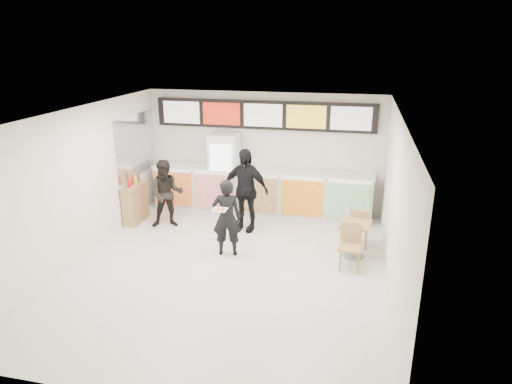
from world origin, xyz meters
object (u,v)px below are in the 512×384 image
(service_counter, at_px, (260,191))
(condiment_ledge, at_px, (135,203))
(customer_main, at_px, (227,218))
(customer_mid, at_px, (245,190))
(customer_left, at_px, (167,194))
(cafe_table, at_px, (355,233))
(drinks_fridge, at_px, (225,172))

(service_counter, distance_m, condiment_ledge, 3.09)
(service_counter, bearing_deg, customer_main, -93.85)
(condiment_ledge, bearing_deg, customer_mid, 2.79)
(customer_left, height_order, cafe_table, customer_left)
(customer_left, bearing_deg, service_counter, 15.61)
(customer_mid, xyz_separation_m, condiment_ledge, (-2.70, -0.13, -0.48))
(service_counter, xyz_separation_m, drinks_fridge, (-0.93, 0.02, 0.43))
(service_counter, height_order, condiment_ledge, service_counter)
(cafe_table, distance_m, condiment_ledge, 5.26)
(customer_mid, bearing_deg, service_counter, 93.77)
(drinks_fridge, bearing_deg, customer_left, -126.09)
(customer_mid, bearing_deg, condiment_ledge, -167.40)
(drinks_fridge, height_order, cafe_table, drinks_fridge)
(drinks_fridge, distance_m, cafe_table, 3.92)
(customer_main, height_order, customer_left, customer_left)
(drinks_fridge, height_order, condiment_ledge, drinks_fridge)
(service_counter, bearing_deg, cafe_table, -40.25)
(customer_main, distance_m, cafe_table, 2.60)
(service_counter, xyz_separation_m, customer_main, (-0.17, -2.46, 0.23))
(drinks_fridge, height_order, customer_left, drinks_fridge)
(customer_mid, relative_size, cafe_table, 1.24)
(service_counter, distance_m, customer_main, 2.48)
(drinks_fridge, xyz_separation_m, customer_mid, (0.82, -1.14, -0.04))
(service_counter, height_order, customer_mid, customer_mid)
(service_counter, xyz_separation_m, customer_mid, (-0.12, -1.12, 0.39))
(cafe_table, height_order, condiment_ledge, condiment_ledge)
(cafe_table, bearing_deg, drinks_fridge, 156.19)
(cafe_table, xyz_separation_m, condiment_ledge, (-5.20, 0.76, -0.04))
(drinks_fridge, xyz_separation_m, cafe_table, (3.32, -2.03, -0.48))
(drinks_fridge, xyz_separation_m, customer_main, (0.77, -2.48, -0.19))
(customer_mid, distance_m, cafe_table, 2.70)
(customer_main, bearing_deg, cafe_table, 178.71)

